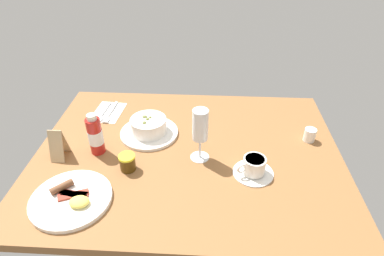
% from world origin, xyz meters
% --- Properties ---
extents(ground_plane, '(1.10, 0.84, 0.03)m').
position_xyz_m(ground_plane, '(0.00, 0.00, -0.01)').
color(ground_plane, brown).
extents(porridge_bowl, '(0.22, 0.22, 0.08)m').
position_xyz_m(porridge_bowl, '(0.16, -0.10, 0.03)').
color(porridge_bowl, white).
rests_on(porridge_bowl, ground_plane).
extents(cutlery_setting, '(0.13, 0.18, 0.01)m').
position_xyz_m(cutlery_setting, '(0.36, -0.24, 0.00)').
color(cutlery_setting, white).
rests_on(cutlery_setting, ground_plane).
extents(coffee_cup, '(0.14, 0.14, 0.06)m').
position_xyz_m(coffee_cup, '(-0.22, 0.10, 0.03)').
color(coffee_cup, white).
rests_on(coffee_cup, ground_plane).
extents(creamer_jug, '(0.05, 0.04, 0.06)m').
position_xyz_m(creamer_jug, '(-0.45, -0.09, 0.03)').
color(creamer_jug, white).
rests_on(creamer_jug, ground_plane).
extents(wine_glass, '(0.07, 0.07, 0.20)m').
position_xyz_m(wine_glass, '(-0.04, 0.03, 0.13)').
color(wine_glass, white).
rests_on(wine_glass, ground_plane).
extents(jam_jar, '(0.06, 0.06, 0.06)m').
position_xyz_m(jam_jar, '(0.20, 0.10, 0.03)').
color(jam_jar, '#48300C').
rests_on(jam_jar, ground_plane).
extents(sauce_bottle_red, '(0.05, 0.05, 0.16)m').
position_xyz_m(sauce_bottle_red, '(0.32, 0.02, 0.07)').
color(sauce_bottle_red, '#B21E19').
rests_on(sauce_bottle_red, ground_plane).
extents(breakfast_plate, '(0.24, 0.24, 0.04)m').
position_xyz_m(breakfast_plate, '(0.34, 0.26, 0.01)').
color(breakfast_plate, white).
rests_on(breakfast_plate, ground_plane).
extents(menu_card, '(0.05, 0.07, 0.11)m').
position_xyz_m(menu_card, '(0.45, 0.05, 0.06)').
color(menu_card, tan).
rests_on(menu_card, ground_plane).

